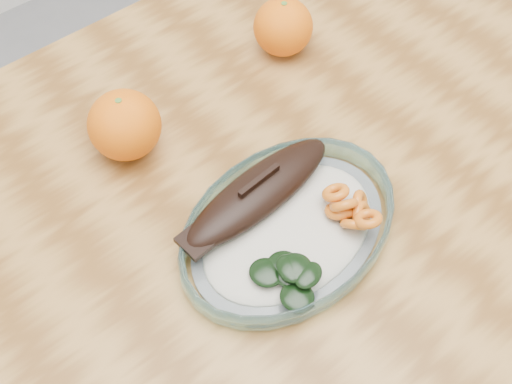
% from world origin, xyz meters
% --- Properties ---
extents(dining_table, '(1.20, 0.80, 0.75)m').
position_xyz_m(dining_table, '(0.00, 0.00, 0.65)').
color(dining_table, brown).
rests_on(dining_table, ground).
extents(plated_meal, '(0.54, 0.54, 0.08)m').
position_xyz_m(plated_meal, '(-0.01, -0.06, 0.77)').
color(plated_meal, white).
rests_on(plated_meal, dining_table).
extents(orange_left, '(0.09, 0.09, 0.09)m').
position_xyz_m(orange_left, '(-0.09, 0.16, 0.80)').
color(orange_left, '#EB5C04').
rests_on(orange_left, dining_table).
extents(orange_right, '(0.08, 0.08, 0.08)m').
position_xyz_m(orange_right, '(0.18, 0.18, 0.79)').
color(orange_right, '#EB5C04').
rests_on(orange_right, dining_table).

